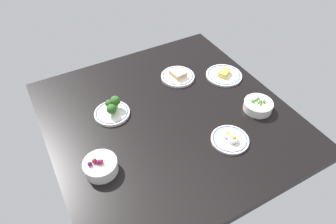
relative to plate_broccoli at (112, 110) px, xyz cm
name	(u,v)px	position (x,y,z in cm)	size (l,w,h in cm)	color
dining_table	(168,118)	(-13.91, -23.72, -4.53)	(117.57, 115.33, 4.00)	black
plate_broccoli	(112,110)	(0.00, 0.00, 0.00)	(17.54, 17.54, 8.66)	white
plate_eggs	(230,139)	(-42.11, -40.49, -1.49)	(17.33, 17.33, 4.63)	white
plate_sandwich	(178,76)	(9.74, -43.03, -1.22)	(18.97, 18.97, 4.59)	white
bowl_peas	(258,105)	(-32.01, -65.33, 0.05)	(14.57, 14.57, 5.90)	white
plate_cheese	(224,75)	(-1.71, -66.85, -1.60)	(20.36, 20.36, 3.91)	white
bowl_berries	(100,166)	(-29.30, 16.48, 0.53)	(14.34, 14.34, 7.29)	white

